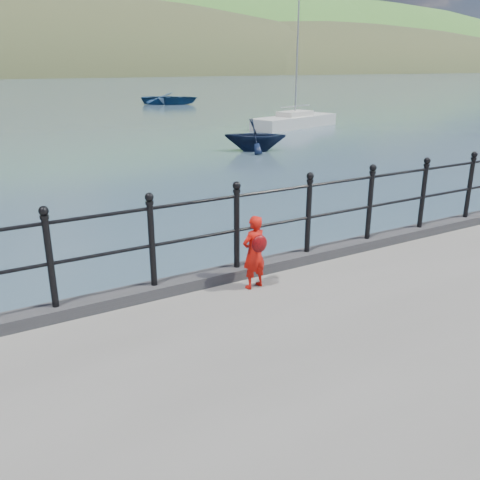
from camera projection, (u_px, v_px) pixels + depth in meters
ground at (195, 346)px, 7.19m from camera, size 600.00×600.00×0.00m
kerb at (198, 280)px, 6.72m from camera, size 60.00×0.30×0.15m
railing at (196, 227)px, 6.47m from camera, size 18.11×0.11×1.20m
far_shore at (46, 126)px, 228.43m from camera, size 830.00×200.00×156.00m
child at (254, 252)px, 6.53m from camera, size 0.39×0.33×0.98m
launch_blue at (170, 98)px, 50.47m from camera, size 6.78×6.46×1.14m
launch_navy at (255, 135)px, 23.15m from camera, size 3.64×3.52×1.47m
sailboat_near at (295, 122)px, 32.08m from camera, size 6.78×3.56×8.94m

